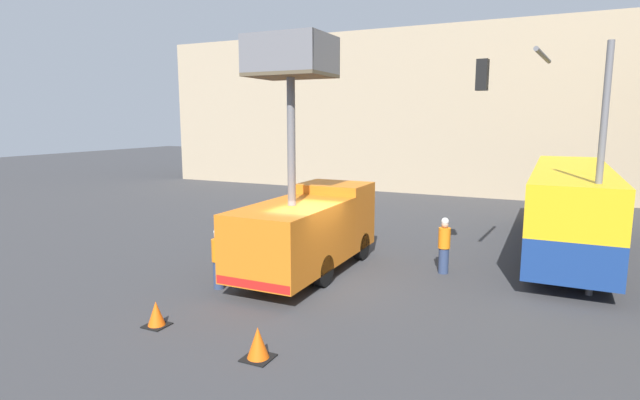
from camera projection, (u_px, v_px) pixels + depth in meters
name	position (u px, v px, depth m)	size (l,w,h in m)	color
ground_plane	(322.00, 286.00, 14.78)	(120.00, 120.00, 0.00)	#38383A
building_backdrop_far	(467.00, 112.00, 35.85)	(44.00, 10.00, 10.79)	tan
utility_truck	(307.00, 224.00, 15.86)	(2.34, 6.38, 7.22)	orange
city_bus	(570.00, 202.00, 18.40)	(2.54, 12.01, 3.15)	navy
traffic_light_pole	(559.00, 129.00, 13.83)	(3.48, 3.23, 6.92)	slate
road_worker_near_truck	(218.00, 258.00, 14.44)	(0.38, 0.38, 1.80)	navy
road_worker_directing	(444.00, 246.00, 15.88)	(0.38, 0.38, 1.81)	navy
traffic_cone_near_truck	(156.00, 315.00, 11.86)	(0.54, 0.54, 0.62)	black
traffic_cone_mid_road	(258.00, 344.00, 10.23)	(0.60, 0.60, 0.68)	black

